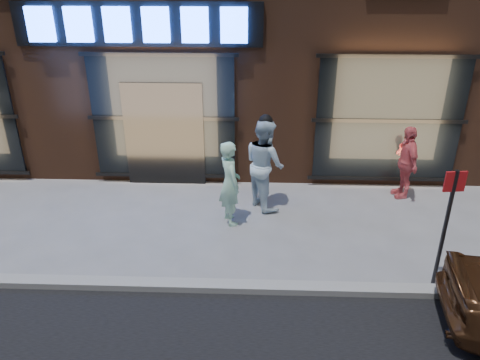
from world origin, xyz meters
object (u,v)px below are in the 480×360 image
object	(u,v)px
man_bowtie	(230,183)
sign_post	(447,218)
passerby	(406,162)
man_cap	(265,164)

from	to	relation	value
man_bowtie	sign_post	distance (m)	3.94
man_bowtie	passerby	distance (m)	3.98
man_bowtie	man_cap	xyz separation A→B (m)	(0.68, 0.73, 0.11)
passerby	man_cap	bearing A→B (deg)	-86.38
passerby	man_bowtie	bearing A→B (deg)	-77.74
man_bowtie	sign_post	world-z (taller)	sign_post
man_cap	sign_post	world-z (taller)	sign_post
passerby	sign_post	bearing A→B (deg)	-12.53
sign_post	man_bowtie	bearing A→B (deg)	145.07
passerby	sign_post	world-z (taller)	sign_post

